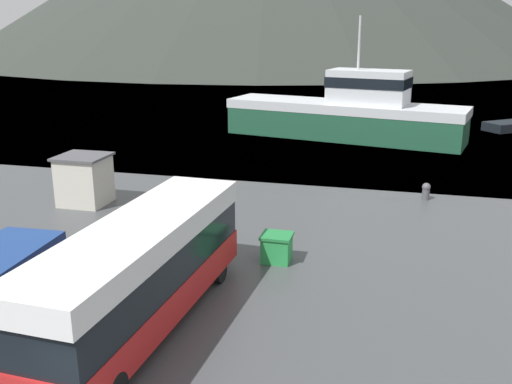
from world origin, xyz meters
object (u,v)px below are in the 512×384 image
fishing_boat (348,112)px  storage_bin (277,248)px  dock_kiosk (84,180)px  delivery_van (16,278)px  tour_bus (141,270)px

fishing_boat → storage_bin: 25.93m
storage_bin → dock_kiosk: (-11.22, 4.86, 0.73)m
delivery_van → fishing_boat: fishing_boat is taller
fishing_boat → dock_kiosk: size_ratio=7.65×
fishing_boat → dock_kiosk: (-11.46, -21.02, -0.84)m
delivery_van → tour_bus: bearing=2.6°
delivery_van → dock_kiosk: 11.93m
fishing_boat → dock_kiosk: bearing=163.5°
tour_bus → storage_bin: 6.75m
fishing_boat → delivery_van: bearing=179.2°
delivery_van → dock_kiosk: size_ratio=2.13×
dock_kiosk → fishing_boat: bearing=61.4°
delivery_van → fishing_boat: size_ratio=0.28×
delivery_van → storage_bin: bearing=39.2°
tour_bus → dock_kiosk: size_ratio=4.11×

